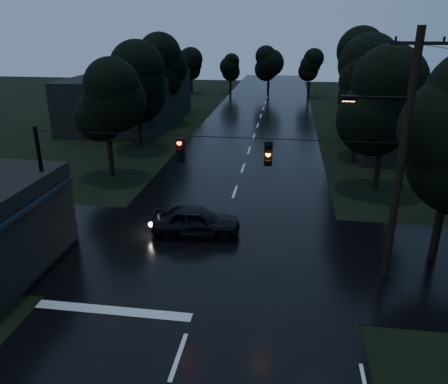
# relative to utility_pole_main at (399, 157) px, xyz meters

# --- Properties ---
(main_road) EXTENTS (12.00, 120.00, 0.02)m
(main_road) POSITION_rel_utility_pole_main_xyz_m (-7.41, 19.00, -5.26)
(main_road) COLOR black
(main_road) RESTS_ON ground
(cross_street) EXTENTS (60.00, 9.00, 0.02)m
(cross_street) POSITION_rel_utility_pole_main_xyz_m (-7.41, 1.00, -5.26)
(cross_street) COLOR black
(cross_street) RESTS_ON ground
(building_far_right) EXTENTS (10.00, 14.00, 4.40)m
(building_far_right) POSITION_rel_utility_pole_main_xyz_m (6.59, 23.00, -3.06)
(building_far_right) COLOR black
(building_far_right) RESTS_ON ground
(building_far_left) EXTENTS (10.00, 16.00, 5.00)m
(building_far_left) POSITION_rel_utility_pole_main_xyz_m (-21.41, 29.00, -2.76)
(building_far_left) COLOR black
(building_far_left) RESTS_ON ground
(utility_pole_main) EXTENTS (3.50, 0.30, 10.00)m
(utility_pole_main) POSITION_rel_utility_pole_main_xyz_m (0.00, 0.00, 0.00)
(utility_pole_main) COLOR black
(utility_pole_main) RESTS_ON ground
(utility_pole_far) EXTENTS (2.00, 0.30, 7.50)m
(utility_pole_far) POSITION_rel_utility_pole_main_xyz_m (0.89, 17.00, -1.38)
(utility_pole_far) COLOR black
(utility_pole_far) RESTS_ON ground
(anchor_pole_left) EXTENTS (0.18, 0.18, 6.00)m
(anchor_pole_left) POSITION_rel_utility_pole_main_xyz_m (-14.91, 0.00, -2.26)
(anchor_pole_left) COLOR black
(anchor_pole_left) RESTS_ON ground
(span_signals) EXTENTS (15.00, 0.37, 1.12)m
(span_signals) POSITION_rel_utility_pole_main_xyz_m (-6.85, -0.01, -0.01)
(span_signals) COLOR black
(span_signals) RESTS_ON ground
(tree_left_a) EXTENTS (3.92, 3.92, 8.26)m
(tree_left_a) POSITION_rel_utility_pole_main_xyz_m (-16.41, 11.00, -0.02)
(tree_left_a) COLOR black
(tree_left_a) RESTS_ON ground
(tree_left_b) EXTENTS (4.20, 4.20, 8.85)m
(tree_left_b) POSITION_rel_utility_pole_main_xyz_m (-17.01, 19.00, 0.36)
(tree_left_b) COLOR black
(tree_left_b) RESTS_ON ground
(tree_left_c) EXTENTS (4.48, 4.48, 9.44)m
(tree_left_c) POSITION_rel_utility_pole_main_xyz_m (-17.61, 29.00, 0.74)
(tree_left_c) COLOR black
(tree_left_c) RESTS_ON ground
(tree_right_a) EXTENTS (4.20, 4.20, 8.85)m
(tree_right_a) POSITION_rel_utility_pole_main_xyz_m (1.59, 11.00, 0.36)
(tree_right_a) COLOR black
(tree_right_a) RESTS_ON ground
(tree_right_b) EXTENTS (4.48, 4.48, 9.44)m
(tree_right_b) POSITION_rel_utility_pole_main_xyz_m (2.19, 19.00, 0.74)
(tree_right_b) COLOR black
(tree_right_b) RESTS_ON ground
(tree_right_c) EXTENTS (4.76, 4.76, 10.03)m
(tree_right_c) POSITION_rel_utility_pole_main_xyz_m (2.79, 29.00, 1.11)
(tree_right_c) COLOR black
(tree_right_c) RESTS_ON ground
(car) EXTENTS (4.60, 2.22, 1.51)m
(car) POSITION_rel_utility_pole_main_xyz_m (-8.63, 2.73, -4.50)
(car) COLOR black
(car) RESTS_ON ground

